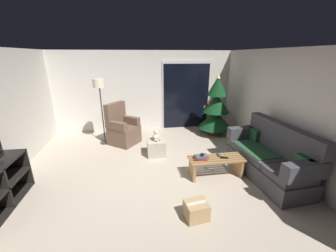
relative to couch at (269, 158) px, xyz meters
name	(u,v)px	position (x,y,z in m)	size (l,w,h in m)	color
ground_plane	(154,178)	(-2.32, 0.26, -0.40)	(7.00, 7.00, 0.00)	#B2A38E
wall_back	(144,91)	(-2.32, 3.32, 0.85)	(5.72, 0.12, 2.50)	silver
wall_right	(293,112)	(0.54, 0.26, 0.85)	(0.12, 6.00, 2.50)	silver
patio_door_frame	(186,95)	(-0.95, 3.24, 0.70)	(1.60, 0.02, 2.20)	silver
patio_door_glass	(186,97)	(-0.95, 3.23, 0.65)	(1.50, 0.02, 2.10)	black
couch	(269,158)	(0.00, 0.00, 0.00)	(0.91, 1.99, 1.08)	#3D3D42
coffee_table	(216,164)	(-1.06, 0.14, -0.13)	(1.10, 0.40, 0.41)	#9E7547
remote_graphite	(219,155)	(-0.98, 0.24, 0.02)	(0.04, 0.16, 0.02)	#333338
remote_black	(224,158)	(-0.91, 0.11, 0.02)	(0.04, 0.16, 0.02)	black
book_stack	(201,157)	(-1.38, 0.15, 0.04)	(0.28, 0.23, 0.08)	#A32D28
cell_phone	(202,155)	(-1.36, 0.16, 0.09)	(0.07, 0.14, 0.01)	black
christmas_tree	(216,109)	(-0.23, 2.41, 0.42)	(1.00, 1.00, 1.85)	#4C1E19
armchair	(122,129)	(-3.01, 2.15, 0.00)	(0.96, 0.96, 1.13)	brown
floor_lamp	(100,90)	(-3.52, 2.23, 1.11)	(0.32, 0.32, 1.78)	#2D2D30
ottoman	(156,147)	(-2.16, 1.28, -0.21)	(0.44, 0.44, 0.38)	#B2A893
teddy_bear_cream	(156,136)	(-2.15, 1.27, 0.10)	(0.21, 0.21, 0.29)	beige
cardboard_box_taped_mid_floor	(196,210)	(-1.78, -0.93, -0.26)	(0.37, 0.33, 0.28)	tan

